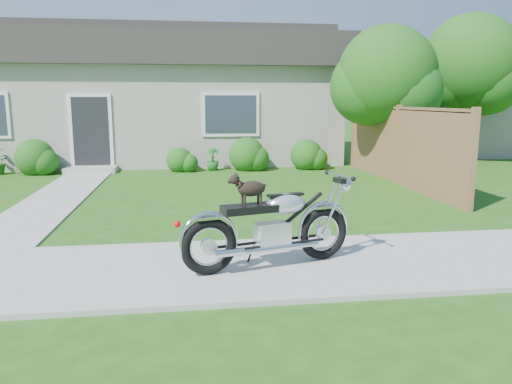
# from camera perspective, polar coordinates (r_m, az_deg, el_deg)

# --- Properties ---
(ground) EXTENTS (80.00, 80.00, 0.00)m
(ground) POSITION_cam_1_polar(r_m,az_deg,el_deg) (6.28, -18.85, -8.91)
(ground) COLOR #235114
(ground) RESTS_ON ground
(sidewalk) EXTENTS (24.00, 2.20, 0.04)m
(sidewalk) POSITION_cam_1_polar(r_m,az_deg,el_deg) (6.27, -18.86, -8.73)
(sidewalk) COLOR #9E9B93
(sidewalk) RESTS_ON ground
(walkway) EXTENTS (1.20, 8.00, 0.03)m
(walkway) POSITION_cam_1_polar(r_m,az_deg,el_deg) (11.33, -21.59, -0.45)
(walkway) COLOR #9E9B93
(walkway) RESTS_ON ground
(house) EXTENTS (12.60, 7.03, 4.50)m
(house) POSITION_cam_1_polar(r_m,az_deg,el_deg) (17.85, -11.96, 10.73)
(house) COLOR #ABA49A
(house) RESTS_ON ground
(fence) EXTENTS (0.12, 6.62, 1.90)m
(fence) POSITION_cam_1_polar(r_m,az_deg,el_deg) (12.68, 15.89, 5.21)
(fence) COLOR olive
(fence) RESTS_ON ground
(tree_near) EXTENTS (2.63, 2.58, 3.95)m
(tree_near) POSITION_cam_1_polar(r_m,az_deg,el_deg) (13.80, 15.28, 12.27)
(tree_near) COLOR #3D2B1C
(tree_near) RESTS_ON ground
(tree_far) EXTENTS (3.05, 3.05, 4.68)m
(tree_far) POSITION_cam_1_polar(r_m,az_deg,el_deg) (17.51, 23.72, 12.86)
(tree_far) COLOR #3D2B1C
(tree_far) RESTS_ON ground
(shrub_row) EXTENTS (11.03, 1.05, 1.05)m
(shrub_row) POSITION_cam_1_polar(r_m,az_deg,el_deg) (14.47, -13.17, 3.86)
(shrub_row) COLOR #205616
(shrub_row) RESTS_ON ground
(potted_plant_right) EXTENTS (0.42, 0.42, 0.66)m
(potted_plant_right) POSITION_cam_1_polar(r_m,az_deg,el_deg) (14.48, -4.98, 3.75)
(potted_plant_right) COLOR #1C671E
(potted_plant_right) RESTS_ON ground
(motorcycle_with_dog) EXTENTS (2.18, 0.88, 1.15)m
(motorcycle_with_dog) POSITION_cam_1_polar(r_m,az_deg,el_deg) (5.98, 1.85, -3.84)
(motorcycle_with_dog) COLOR black
(motorcycle_with_dog) RESTS_ON sidewalk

